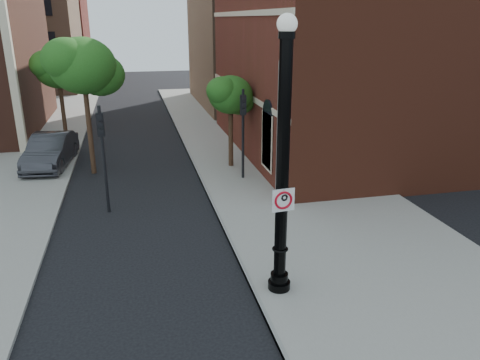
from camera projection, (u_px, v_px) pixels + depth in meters
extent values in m
plane|color=black|center=(181.00, 308.00, 12.39)|extent=(120.00, 120.00, 0.00)
cube|color=gray|center=(281.00, 174.00, 22.86)|extent=(8.00, 60.00, 0.12)
cube|color=gray|center=(201.00, 180.00, 22.01)|extent=(0.10, 60.00, 0.14)
cube|color=maroon|center=(429.00, 42.00, 26.75)|extent=(22.00, 16.00, 12.00)
cube|color=black|center=(267.00, 142.00, 21.09)|extent=(0.08, 1.40, 2.40)
cube|color=beige|center=(242.00, 92.00, 25.20)|extent=(0.06, 16.00, 0.25)
cube|color=beige|center=(242.00, 13.00, 23.89)|extent=(0.06, 16.00, 0.25)
cube|color=beige|center=(5.00, 24.00, 24.25)|extent=(0.40, 0.40, 14.00)
cube|color=#946B50|center=(16.00, 31.00, 48.36)|extent=(12.00, 12.00, 12.00)
cube|color=maroon|center=(40.00, 37.00, 61.57)|extent=(12.00, 12.00, 10.00)
cube|color=#946B50|center=(322.00, 22.00, 41.15)|extent=(22.00, 14.00, 14.00)
cylinder|color=black|center=(279.00, 286.00, 13.06)|extent=(0.62, 0.62, 0.33)
cylinder|color=black|center=(279.00, 278.00, 12.97)|extent=(0.49, 0.49, 0.28)
cylinder|color=black|center=(283.00, 171.00, 11.95)|extent=(0.33, 0.33, 6.47)
torus|color=black|center=(280.00, 249.00, 12.68)|extent=(0.45, 0.45, 0.07)
cylinder|color=black|center=(287.00, 35.00, 10.86)|extent=(0.40, 0.40, 0.17)
sphere|color=silver|center=(287.00, 24.00, 10.78)|extent=(0.49, 0.49, 0.49)
cube|color=white|center=(283.00, 200.00, 12.01)|extent=(0.62, 0.08, 0.62)
cube|color=black|center=(284.00, 190.00, 11.92)|extent=(0.62, 0.06, 0.05)
cube|color=black|center=(283.00, 210.00, 12.10)|extent=(0.62, 0.06, 0.05)
cube|color=black|center=(273.00, 201.00, 11.93)|extent=(0.05, 0.01, 0.62)
cube|color=black|center=(293.00, 199.00, 12.10)|extent=(0.05, 0.01, 0.62)
torus|color=#B90717|center=(283.00, 200.00, 12.01)|extent=(0.50, 0.11, 0.50)
cube|color=#B90717|center=(283.00, 200.00, 12.01)|extent=(0.35, 0.04, 0.35)
cube|color=black|center=(281.00, 200.00, 11.99)|extent=(0.06, 0.01, 0.29)
torus|color=black|center=(284.00, 198.00, 12.00)|extent=(0.20, 0.07, 0.19)
cylinder|color=black|center=(284.00, 190.00, 11.92)|extent=(0.03, 0.02, 0.03)
imported|color=#2F2F34|center=(51.00, 151.00, 23.92)|extent=(2.33, 5.28, 1.69)
cylinder|color=black|center=(104.00, 161.00, 17.85)|extent=(0.12, 0.12, 4.23)
cube|color=black|center=(100.00, 124.00, 17.38)|extent=(0.27, 0.25, 0.88)
sphere|color=#E50505|center=(99.00, 117.00, 17.15)|extent=(0.16, 0.16, 0.16)
sphere|color=#FF8C00|center=(100.00, 124.00, 17.24)|extent=(0.16, 0.16, 0.16)
sphere|color=#00E519|center=(101.00, 131.00, 17.33)|extent=(0.16, 0.16, 0.16)
cylinder|color=black|center=(243.00, 136.00, 21.52)|extent=(0.12, 0.12, 4.28)
cube|color=black|center=(243.00, 105.00, 21.05)|extent=(0.29, 0.27, 0.89)
sphere|color=#E50505|center=(244.00, 99.00, 20.82)|extent=(0.16, 0.16, 0.16)
sphere|color=#FF8C00|center=(244.00, 105.00, 20.91)|extent=(0.16, 0.16, 0.16)
sphere|color=#00E519|center=(244.00, 110.00, 20.99)|extent=(0.16, 0.16, 0.16)
cylinder|color=#999999|center=(278.00, 133.00, 18.89)|extent=(0.11, 0.11, 5.73)
cylinder|color=#362015|center=(89.00, 125.00, 22.41)|extent=(0.24, 0.24, 4.85)
ellipsoid|color=#215115|center=(83.00, 66.00, 21.51)|extent=(3.05, 3.05, 2.59)
ellipsoid|color=#215115|center=(100.00, 75.00, 22.33)|extent=(2.36, 2.36, 2.00)
ellipsoid|color=#215115|center=(66.00, 59.00, 20.88)|extent=(2.22, 2.22, 1.89)
cylinder|color=#362015|center=(63.00, 110.00, 28.08)|extent=(0.24, 0.24, 4.16)
ellipsoid|color=#215115|center=(58.00, 69.00, 27.30)|extent=(2.62, 2.62, 2.22)
ellipsoid|color=#215115|center=(70.00, 75.00, 28.00)|extent=(2.02, 2.02, 1.72)
ellipsoid|color=#215115|center=(47.00, 65.00, 26.76)|extent=(1.90, 1.90, 1.62)
cylinder|color=#362015|center=(231.00, 134.00, 23.48)|extent=(0.24, 0.24, 3.48)
ellipsoid|color=#215115|center=(231.00, 95.00, 22.83)|extent=(2.19, 2.19, 1.86)
ellipsoid|color=#215115|center=(239.00, 100.00, 23.41)|extent=(1.69, 1.69, 1.44)
ellipsoid|color=#215115|center=(223.00, 91.00, 22.37)|extent=(1.59, 1.59, 1.35)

